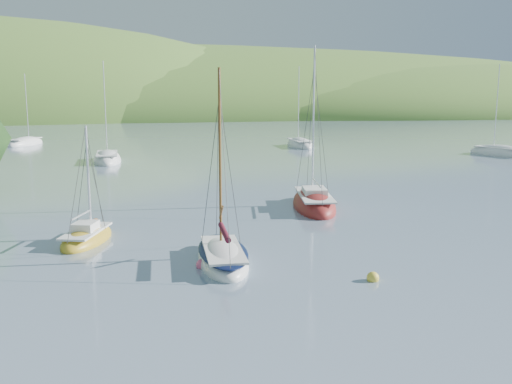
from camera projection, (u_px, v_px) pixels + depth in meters
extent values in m
plane|color=slate|center=(338.00, 282.00, 22.28)|extent=(700.00, 700.00, 0.00)
ellipsoid|color=#47772D|center=(151.00, 114.00, 185.56)|extent=(440.00, 110.00, 44.00)
ellipsoid|color=#47772D|center=(418.00, 113.00, 195.48)|extent=(240.00, 100.00, 34.00)
ellipsoid|color=white|center=(223.00, 260.00, 24.77)|extent=(2.45, 5.93, 1.43)
cube|color=silver|center=(223.00, 249.00, 24.57)|extent=(1.84, 4.62, 0.10)
cylinder|color=brown|center=(220.00, 159.00, 24.69)|extent=(0.12, 0.12, 7.76)
ellipsoid|color=#0A1334|center=(223.00, 251.00, 24.70)|extent=(2.41, 5.87, 0.24)
cylinder|color=#591422|center=(224.00, 232.00, 23.85)|extent=(0.39, 2.80, 0.24)
ellipsoid|color=maroon|center=(314.00, 205.00, 36.38)|extent=(3.89, 7.81, 2.06)
cube|color=silver|center=(314.00, 195.00, 36.10)|extent=(2.95, 6.07, 0.10)
cylinder|color=white|center=(313.00, 120.00, 36.32)|extent=(0.12, 0.12, 9.33)
cube|color=silver|center=(314.00, 191.00, 36.06)|extent=(1.76, 2.31, 0.42)
cylinder|color=white|center=(316.00, 182.00, 35.21)|extent=(0.75, 3.54, 0.09)
ellipsoid|color=gold|center=(87.00, 240.00, 28.20)|extent=(3.24, 5.04, 1.28)
cube|color=silver|center=(86.00, 231.00, 28.02)|extent=(2.46, 3.91, 0.10)
cylinder|color=white|center=(88.00, 178.00, 28.22)|extent=(0.12, 0.12, 5.16)
cube|color=silver|center=(86.00, 226.00, 27.98)|extent=(1.37, 1.56, 0.42)
cylinder|color=white|center=(81.00, 215.00, 27.40)|extent=(0.79, 2.17, 0.09)
ellipsoid|color=white|center=(107.00, 160.00, 59.95)|extent=(2.91, 8.01, 2.18)
cube|color=silver|center=(107.00, 153.00, 59.66)|extent=(2.17, 6.25, 0.10)
cylinder|color=white|center=(105.00, 107.00, 59.90)|extent=(0.12, 0.12, 9.57)
ellipsoid|color=white|center=(300.00, 146.00, 76.03)|extent=(3.14, 8.16, 2.19)
cube|color=silver|center=(300.00, 140.00, 75.74)|extent=(2.35, 6.36, 0.10)
cylinder|color=white|center=(299.00, 103.00, 75.99)|extent=(0.12, 0.12, 9.68)
ellipsoid|color=white|center=(26.00, 144.00, 78.77)|extent=(5.30, 7.83, 2.02)
cube|color=silver|center=(25.00, 139.00, 78.50)|extent=(4.05, 6.07, 0.10)
cylinder|color=white|center=(27.00, 106.00, 78.73)|extent=(0.12, 0.12, 8.88)
ellipsoid|color=white|center=(501.00, 154.00, 65.77)|extent=(5.36, 8.42, 2.17)
cube|color=silver|center=(502.00, 148.00, 65.51)|extent=(4.09, 6.53, 0.10)
cylinder|color=white|center=(497.00, 106.00, 65.60)|extent=(0.12, 0.12, 9.53)
sphere|color=yellow|center=(373.00, 278.00, 22.35)|extent=(0.49, 0.49, 0.49)
sphere|color=#FF5F84|center=(202.00, 265.00, 24.03)|extent=(0.48, 0.48, 0.48)
sphere|color=orange|center=(96.00, 222.00, 31.89)|extent=(0.41, 0.41, 0.41)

